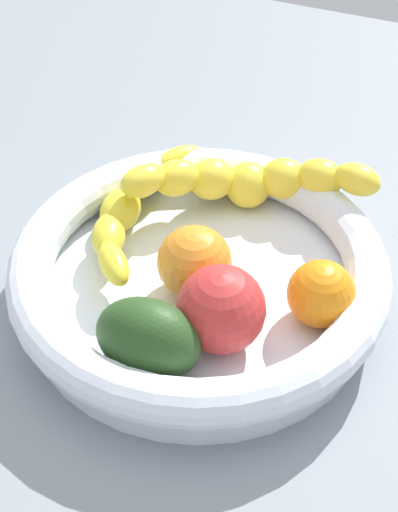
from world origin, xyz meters
The scene contains 8 objects.
kitchen_counter centered at (0.00, 0.00, 1.50)cm, with size 120.00×120.00×3.00cm, color gray.
fruit_bowl centered at (0.00, 0.00, 6.16)cm, with size 31.76×31.76×6.07cm.
banana_draped_left centered at (10.75, -0.28, 8.84)cm, with size 12.42×22.00×6.27cm.
banana_draped_right centered at (4.18, 8.44, 7.66)cm, with size 20.80×7.84×3.97cm.
orange_front centered at (-0.93, 0.44, 8.49)cm, with size 6.17×6.17×6.17cm, color orange.
orange_mid_left centered at (0.42, -10.43, 8.13)cm, with size 5.45×5.45×5.45cm, color orange.
tomato_red centered at (-5.28, -4.06, 8.86)cm, with size 6.91×6.91×6.91cm, color red.
avocado_dark centered at (-9.58, 0.50, 8.22)cm, with size 8.18×5.62×6.40cm, color #25461D.
Camera 1 is at (-42.94, -18.33, 51.24)cm, focal length 54.20 mm.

